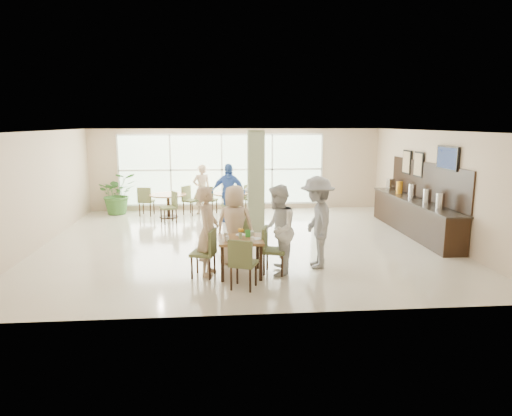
{
  "coord_description": "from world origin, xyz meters",
  "views": [
    {
      "loc": [
        -0.66,
        -11.29,
        3.0
      ],
      "look_at": [
        0.2,
        -1.2,
        1.1
      ],
      "focal_mm": 32.0,
      "sensor_mm": 36.0,
      "label": 1
    }
  ],
  "objects": [
    {
      "name": "teen_standing",
      "position": [
        1.39,
        -2.18,
        0.96
      ],
      "size": [
        0.74,
        1.26,
        1.93
      ],
      "primitive_type": "imported",
      "rotation": [
        0.0,
        0.0,
        -1.59
      ],
      "color": "#939396",
      "rests_on": "ground"
    },
    {
      "name": "chairs_table_left",
      "position": [
        -2.22,
        3.23,
        0.47
      ],
      "size": [
        2.03,
        1.83,
        0.95
      ],
      "color": "#5B6538",
      "rests_on": "ground"
    },
    {
      "name": "framed_art_b",
      "position": [
        4.95,
        1.8,
        1.85
      ],
      "size": [
        0.05,
        0.55,
        0.7
      ],
      "color": "black",
      "rests_on": "ground"
    },
    {
      "name": "window_bank",
      "position": [
        -0.5,
        4.46,
        1.4
      ],
      "size": [
        7.0,
        0.04,
        7.0
      ],
      "color": "silver",
      "rests_on": "ground"
    },
    {
      "name": "buffet_counter",
      "position": [
        4.7,
        0.51,
        0.55
      ],
      "size": [
        0.64,
        4.7,
        1.95
      ],
      "color": "black",
      "rests_on": "ground"
    },
    {
      "name": "framed_art_a",
      "position": [
        4.95,
        1.0,
        1.85
      ],
      "size": [
        0.05,
        0.55,
        0.7
      ],
      "color": "black",
      "rests_on": "ground"
    },
    {
      "name": "round_table_right",
      "position": [
        -0.23,
        3.34,
        0.58
      ],
      "size": [
        1.13,
        1.13,
        0.75
      ],
      "color": "brown",
      "rests_on": "ground"
    },
    {
      "name": "adult_standing",
      "position": [
        -1.18,
        3.74,
        0.83
      ],
      "size": [
        0.7,
        0.56,
        1.66
      ],
      "primitive_type": "imported",
      "rotation": [
        0.0,
        0.0,
        3.45
      ],
      "color": "tan",
      "rests_on": "ground"
    },
    {
      "name": "main_table",
      "position": [
        -0.22,
        -2.57,
        0.65
      ],
      "size": [
        0.87,
        0.87,
        0.75
      ],
      "color": "brown",
      "rests_on": "ground"
    },
    {
      "name": "teen_far",
      "position": [
        -0.3,
        -1.84,
        0.86
      ],
      "size": [
        0.94,
        0.71,
        1.72
      ],
      "primitive_type": "imported",
      "rotation": [
        0.0,
        0.0,
        2.8
      ],
      "color": "tan",
      "rests_on": "ground"
    },
    {
      "name": "adult_b",
      "position": [
        0.57,
        3.44,
        0.82
      ],
      "size": [
        1.11,
        1.64,
        1.63
      ],
      "primitive_type": "imported",
      "rotation": [
        0.0,
        0.0,
        -1.9
      ],
      "color": "white",
      "rests_on": "ground"
    },
    {
      "name": "room_shell",
      "position": [
        0.0,
        0.0,
        1.7
      ],
      "size": [
        10.0,
        10.0,
        10.0
      ],
      "color": "white",
      "rests_on": "ground"
    },
    {
      "name": "adult_a",
      "position": [
        -0.33,
        2.52,
        0.89
      ],
      "size": [
        1.13,
        0.77,
        1.79
      ],
      "primitive_type": "imported",
      "rotation": [
        0.0,
        0.0,
        -0.17
      ],
      "color": "#3B60B1",
      "rests_on": "ground"
    },
    {
      "name": "column",
      "position": [
        0.4,
        1.2,
        1.4
      ],
      "size": [
        0.45,
        0.45,
        2.8
      ],
      "primitive_type": "cube",
      "color": "#636D4C",
      "rests_on": "ground"
    },
    {
      "name": "teen_right",
      "position": [
        0.52,
        -2.54,
        0.9
      ],
      "size": [
        0.83,
        0.98,
        1.81
      ],
      "primitive_type": "imported",
      "rotation": [
        0.0,
        0.0,
        -1.75
      ],
      "color": "white",
      "rests_on": "ground"
    },
    {
      "name": "chairs_table_right",
      "position": [
        -0.23,
        3.36,
        0.47
      ],
      "size": [
        2.08,
        1.81,
        0.95
      ],
      "color": "#5B6538",
      "rests_on": "ground"
    },
    {
      "name": "tabletop_clutter",
      "position": [
        -0.2,
        -2.59,
        0.81
      ],
      "size": [
        0.72,
        0.78,
        0.21
      ],
      "color": "white",
      "rests_on": "main_table"
    },
    {
      "name": "teen_left",
      "position": [
        -0.86,
        -2.47,
        0.89
      ],
      "size": [
        0.53,
        0.71,
        1.78
      ],
      "primitive_type": "imported",
      "rotation": [
        0.0,
        0.0,
        1.4
      ],
      "color": "tan",
      "rests_on": "ground"
    },
    {
      "name": "chairs_main_table",
      "position": [
        -0.23,
        -2.56,
        0.47
      ],
      "size": [
        1.98,
        2.04,
        0.95
      ],
      "color": "#5B6538",
      "rests_on": "ground"
    },
    {
      "name": "wall_tv",
      "position": [
        4.94,
        -0.6,
        2.15
      ],
      "size": [
        0.06,
        1.0,
        0.58
      ],
      "color": "black",
      "rests_on": "ground"
    },
    {
      "name": "potted_plant",
      "position": [
        -3.97,
        3.99,
        0.69
      ],
      "size": [
        1.62,
        1.62,
        1.38
      ],
      "primitive_type": "imported",
      "rotation": [
        0.0,
        0.0,
        0.38
      ],
      "color": "#386829",
      "rests_on": "ground"
    },
    {
      "name": "ground",
      "position": [
        0.0,
        0.0,
        0.0
      ],
      "size": [
        10.0,
        10.0,
        0.0
      ],
      "primitive_type": "plane",
      "color": "beige",
      "rests_on": "ground"
    },
    {
      "name": "round_table_left",
      "position": [
        -2.24,
        3.28,
        0.59
      ],
      "size": [
        1.17,
        1.17,
        0.75
      ],
      "color": "brown",
      "rests_on": "ground"
    }
  ]
}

